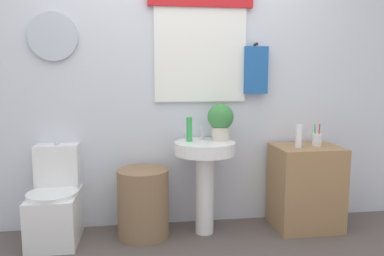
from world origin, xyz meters
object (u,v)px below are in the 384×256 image
object	(u,v)px
potted_plant	(220,120)
lotion_bottle	(299,136)
soap_bottle	(189,129)
laundry_hamper	(143,203)
toilet	(56,204)
pedestal_sink	(205,166)
toothbrush_cup	(317,139)
wooden_cabinet	(305,187)

from	to	relation	value
potted_plant	lotion_bottle	xyz separation A→B (m)	(0.64, -0.10, -0.13)
soap_bottle	laundry_hamper	bearing A→B (deg)	-172.53
toilet	potted_plant	size ratio (longest dim) A/B	2.51
toilet	laundry_hamper	world-z (taller)	toilet
laundry_hamper	pedestal_sink	world-z (taller)	pedestal_sink
toilet	laundry_hamper	xyz separation A→B (m)	(0.68, -0.04, -0.01)
pedestal_sink	toothbrush_cup	world-z (taller)	toothbrush_cup
lotion_bottle	toothbrush_cup	size ratio (longest dim) A/B	1.04
toilet	lotion_bottle	size ratio (longest dim) A/B	3.96
wooden_cabinet	potted_plant	bearing A→B (deg)	175.32
laundry_hamper	pedestal_sink	size ratio (longest dim) A/B	0.72
potted_plant	laundry_hamper	bearing A→B (deg)	-174.66
soap_bottle	toothbrush_cup	world-z (taller)	soap_bottle
toilet	toothbrush_cup	bearing A→B (deg)	-0.43
soap_bottle	potted_plant	world-z (taller)	potted_plant
toilet	laundry_hamper	size ratio (longest dim) A/B	1.37
laundry_hamper	toothbrush_cup	distance (m)	1.55
pedestal_sink	lotion_bottle	size ratio (longest dim) A/B	3.98
pedestal_sink	soap_bottle	size ratio (longest dim) A/B	3.88
wooden_cabinet	lotion_bottle	size ratio (longest dim) A/B	3.67
pedestal_sink	potted_plant	distance (m)	0.40
toothbrush_cup	toilet	bearing A→B (deg)	179.57
potted_plant	toothbrush_cup	size ratio (longest dim) A/B	1.64
pedestal_sink	toothbrush_cup	bearing A→B (deg)	1.19
pedestal_sink	lotion_bottle	distance (m)	0.81
wooden_cabinet	potted_plant	distance (m)	0.94
toilet	lotion_bottle	bearing A→B (deg)	-2.22
toothbrush_cup	pedestal_sink	bearing A→B (deg)	-178.81
soap_bottle	toothbrush_cup	distance (m)	1.09
pedestal_sink	soap_bottle	bearing A→B (deg)	157.38
potted_plant	lotion_bottle	distance (m)	0.66
pedestal_sink	lotion_bottle	bearing A→B (deg)	-2.94
wooden_cabinet	potted_plant	world-z (taller)	potted_plant
pedestal_sink	toothbrush_cup	xyz separation A→B (m)	(0.97, 0.02, 0.19)
soap_bottle	potted_plant	xyz separation A→B (m)	(0.26, 0.01, 0.07)
toothbrush_cup	laundry_hamper	bearing A→B (deg)	-179.22
lotion_bottle	toothbrush_cup	bearing A→B (deg)	17.61
toilet	soap_bottle	bearing A→B (deg)	0.75
pedestal_sink	wooden_cabinet	world-z (taller)	pedestal_sink
toilet	wooden_cabinet	world-z (taller)	toilet
toilet	potted_plant	world-z (taller)	potted_plant
potted_plant	toothbrush_cup	distance (m)	0.85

